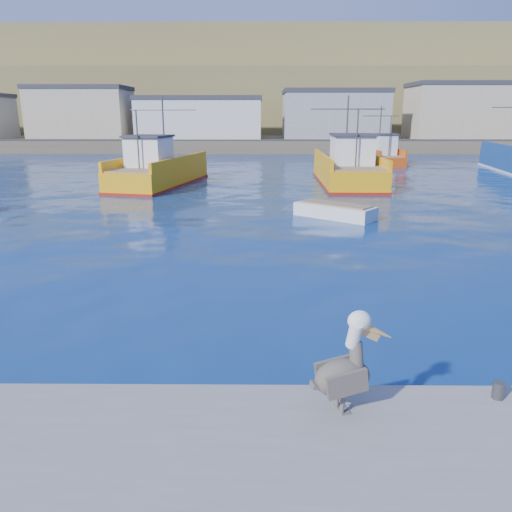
{
  "coord_description": "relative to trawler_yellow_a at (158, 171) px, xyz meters",
  "views": [
    {
      "loc": [
        -1.04,
        -10.92,
        5.15
      ],
      "look_at": [
        -1.16,
        2.71,
        1.26
      ],
      "focal_mm": 35.0,
      "sensor_mm": 36.0,
      "label": 1
    }
  ],
  "objects": [
    {
      "name": "ground",
      "position": [
        8.67,
        -26.46,
        -1.05
      ],
      "size": [
        260.0,
        260.0,
        0.0
      ],
      "primitive_type": "plane",
      "color": "navy",
      "rests_on": "ground"
    },
    {
      "name": "boat_orange",
      "position": [
        20.44,
        16.22,
        -0.05
      ],
      "size": [
        3.89,
        7.72,
        5.97
      ],
      "color": "#CA460E",
      "rests_on": "ground"
    },
    {
      "name": "far_shore",
      "position": [
        8.67,
        82.74,
        7.93
      ],
      "size": [
        200.0,
        81.0,
        24.0
      ],
      "color": "brown",
      "rests_on": "ground"
    },
    {
      "name": "trawler_yellow_b",
      "position": [
        14.3,
        0.96,
        0.03
      ],
      "size": [
        5.67,
        12.02,
        6.6
      ],
      "color": "#F3A20E",
      "rests_on": "ground"
    },
    {
      "name": "skiff_mid",
      "position": [
        11.46,
        -12.06,
        -0.76
      ],
      "size": [
        4.17,
        3.74,
        0.91
      ],
      "color": "silver",
      "rests_on": "ground"
    },
    {
      "name": "dock_bollards",
      "position": [
        9.27,
        -29.86,
        -0.4
      ],
      "size": [
        36.2,
        0.2,
        0.3
      ],
      "color": "#4C4C4C",
      "rests_on": "dock"
    },
    {
      "name": "pelican",
      "position": [
        9.0,
        -30.22,
        0.19
      ],
      "size": [
        1.38,
        0.78,
        1.71
      ],
      "color": "#595451",
      "rests_on": "dock"
    },
    {
      "name": "trawler_yellow_a",
      "position": [
        0.0,
        0.0,
        0.0
      ],
      "size": [
        6.16,
        11.94,
        6.53
      ],
      "color": "#F3A20E",
      "rests_on": "ground"
    }
  ]
}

